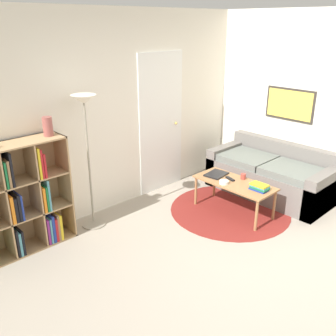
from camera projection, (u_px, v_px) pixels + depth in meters
ground_plane at (263, 276)px, 3.82m from camera, size 14.00×14.00×0.00m
wall_back at (120, 113)px, 4.96m from camera, size 7.41×0.11×2.60m
wall_right at (287, 102)px, 5.57m from camera, size 0.08×5.35×2.60m
rug at (230, 210)px, 5.15m from camera, size 1.63×1.63×0.01m
bookshelf at (16, 203)px, 4.06m from camera, size 1.11×0.34×1.25m
floor_lamp at (85, 122)px, 4.30m from camera, size 0.30×0.30×1.66m
couch at (272, 175)px, 5.59m from camera, size 0.86×1.78×0.73m
coffee_table at (234, 185)px, 4.97m from camera, size 0.49×1.08×0.44m
laptop at (216, 174)px, 5.18m from camera, size 0.34×0.27×0.02m
bowl at (224, 182)px, 4.89m from camera, size 0.12×0.12×0.04m
book_stack_on_table at (259, 187)px, 4.71m from camera, size 0.16×0.23×0.08m
cup at (243, 176)px, 5.03m from camera, size 0.07×0.07×0.07m
remote at (230, 179)px, 5.03m from camera, size 0.09×0.16×0.02m
vase_on_shelf at (48, 126)px, 4.07m from camera, size 0.11×0.11×0.21m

